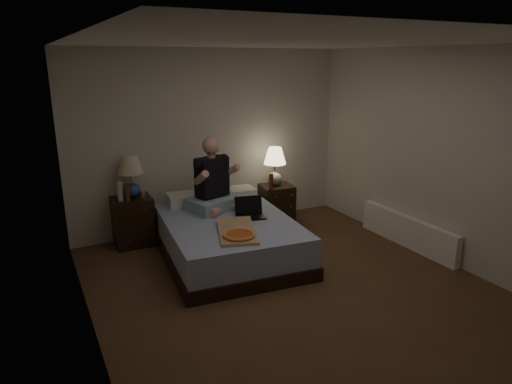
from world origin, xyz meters
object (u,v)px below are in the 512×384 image
nightstand_right (276,205)px  pizza_box (239,236)px  laptop (251,208)px  soda_can (143,194)px  beer_bottle_right (271,181)px  lamp_right (275,166)px  bed (228,238)px  person (214,174)px  water_bottle (120,191)px  nightstand_left (133,221)px  radiator (407,231)px  beer_bottle_left (127,192)px  lamp_left (131,176)px

nightstand_right → pizza_box: (-1.27, -1.41, 0.24)m
laptop → pizza_box: size_ratio=0.45×
soda_can → beer_bottle_right: beer_bottle_right is taller
soda_can → laptop: 1.43m
beer_bottle_right → laptop: beer_bottle_right is taller
lamp_right → soda_can: lamp_right is taller
bed → nightstand_right: bearing=40.2°
bed → person: 0.83m
water_bottle → person: person is taller
water_bottle → pizza_box: (0.93, -1.51, -0.23)m
nightstand_left → radiator: 3.58m
pizza_box → nightstand_left: bearing=134.9°
nightstand_right → water_bottle: (-2.20, 0.10, 0.47)m
laptop → radiator: (1.94, -0.68, -0.41)m
nightstand_left → bed: bearing=-43.9°
nightstand_left → person: person is taller
person → pizza_box: size_ratio=1.22×
water_bottle → nightstand_left: bearing=28.0°
soda_can → beer_bottle_left: (-0.20, -0.04, 0.06)m
nightstand_left → soda_can: (0.13, -0.09, 0.37)m
laptop → radiator: bearing=-7.1°
nightstand_right → beer_bottle_right: (-0.17, -0.13, 0.41)m
lamp_right → nightstand_left: bearing=175.8°
laptop → beer_bottle_right: bearing=58.6°
water_bottle → person: size_ratio=0.27×
bed → lamp_left: 1.48m
person → radiator: size_ratio=0.58×
lamp_right → beer_bottle_right: lamp_right is taller
bed → radiator: bearing=-13.1°
beer_bottle_left → beer_bottle_right: bearing=-5.2°
radiator → nightstand_left: bearing=151.6°
water_bottle → laptop: 1.66m
bed → beer_bottle_right: size_ratio=8.51×
nightstand_right → bed: bearing=-138.0°
water_bottle → beer_bottle_right: (2.04, -0.23, -0.07)m
laptop → nightstand_left: bearing=151.9°
soda_can → pizza_box: size_ratio=0.13×
nightstand_left → lamp_left: (0.02, 0.00, 0.60)m
lamp_left → radiator: (3.12, -1.70, -0.72)m
beer_bottle_right → person: person is taller
lamp_right → beer_bottle_left: 2.11m
nightstand_right → pizza_box: nightstand_right is taller
bed → soda_can: size_ratio=19.58×
bed → lamp_left: size_ratio=3.50×
nightstand_left → beer_bottle_right: 1.95m
soda_can → person: bearing=-27.6°
lamp_right → soda_can: size_ratio=5.60×
lamp_left → beer_bottle_left: 0.23m
laptop → water_bottle: bearing=157.3°
nightstand_left → lamp_left: size_ratio=1.14×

